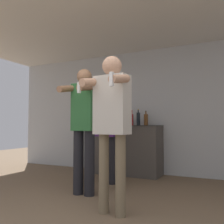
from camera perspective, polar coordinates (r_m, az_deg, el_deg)
wall_back at (r=5.16m, az=10.56°, el=0.26°), size 7.00×0.06×2.55m
ceiling_slab at (r=3.92m, az=3.35°, el=21.02°), size 7.00×3.80×0.05m
counter at (r=5.10m, az=2.94°, el=-8.57°), size 1.48×0.57×0.98m
bottle_green_wine at (r=5.37m, az=-3.38°, el=-1.86°), size 0.07×0.07×0.30m
bottle_tall_gin at (r=4.93m, az=7.76°, el=-1.71°), size 0.08×0.08×0.29m
bottle_short_whiskey at (r=4.98m, az=6.03°, el=-1.51°), size 0.07×0.07×0.33m
bottle_amber_bourbon at (r=5.03m, az=4.55°, el=-1.64°), size 0.07×0.07×0.33m
bottle_clear_vodka at (r=5.09m, az=2.91°, el=-1.73°), size 0.09×0.09×0.31m
person_woman_foreground at (r=2.77m, az=-0.09°, el=-0.93°), size 0.49×0.46×1.75m
person_man_side at (r=3.57m, az=-6.49°, el=-2.83°), size 0.41×0.50×1.79m
person_spectator_back at (r=4.27m, az=-1.27°, el=-3.43°), size 0.56×0.56×1.57m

